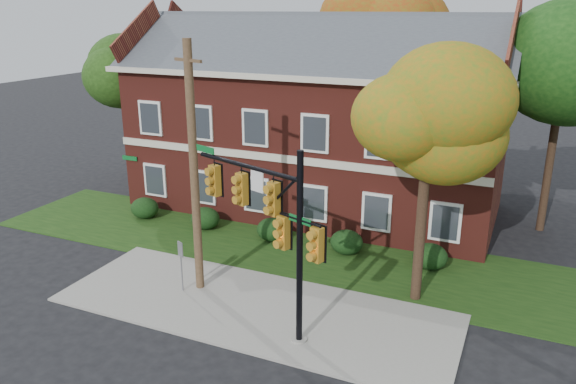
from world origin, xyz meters
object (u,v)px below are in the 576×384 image
at_px(tree_near_right, 436,117).
at_px(tree_right_rear, 575,54).
at_px(traffic_signal, 273,219).
at_px(hedge_right, 347,242).
at_px(hedge_far_right, 430,256).
at_px(hedge_center, 272,230).
at_px(apartment_building, 316,112).
at_px(tree_left_rear, 143,71).
at_px(hedge_left, 205,218).
at_px(utility_pole, 194,170).
at_px(tree_far_rear, 386,28).
at_px(hedge_far_left, 145,208).
at_px(sign_post, 181,258).

bearing_deg(tree_near_right, tree_right_rear, 65.42).
bearing_deg(traffic_signal, tree_near_right, 62.45).
height_order(hedge_right, hedge_far_right, same).
relative_size(hedge_center, hedge_right, 1.00).
height_order(apartment_building, tree_left_rear, apartment_building).
xyz_separation_m(apartment_building, hedge_right, (3.50, -5.25, -4.46)).
relative_size(hedge_left, traffic_signal, 0.23).
height_order(hedge_right, tree_left_rear, tree_left_rear).
bearing_deg(hedge_left, tree_left_rear, 146.41).
bearing_deg(utility_pole, tree_far_rear, 105.02).
height_order(hedge_far_left, traffic_signal, traffic_signal).
relative_size(apartment_building, traffic_signal, 3.03).
bearing_deg(hedge_far_right, sign_post, -144.27).
bearing_deg(hedge_left, hedge_far_left, 180.00).
distance_m(apartment_building, utility_pole, 10.46).
xyz_separation_m(hedge_center, traffic_signal, (3.20, -6.60, 3.32)).
height_order(hedge_far_left, hedge_far_right, same).
distance_m(hedge_center, tree_left_rear, 12.23).
relative_size(apartment_building, hedge_right, 13.43).
distance_m(hedge_far_left, hedge_right, 10.50).
distance_m(apartment_building, tree_right_rear, 11.77).
relative_size(hedge_left, hedge_far_right, 1.00).
distance_m(hedge_far_left, hedge_left, 3.50).
bearing_deg(hedge_far_right, traffic_signal, -119.90).
relative_size(hedge_far_right, traffic_signal, 0.23).
distance_m(hedge_left, hedge_right, 7.00).
relative_size(apartment_building, hedge_far_left, 13.43).
relative_size(apartment_building, hedge_center, 13.43).
height_order(hedge_far_right, tree_left_rear, tree_left_rear).
bearing_deg(apartment_building, hedge_right, -56.33).
xyz_separation_m(hedge_far_right, utility_pole, (-7.50, -5.19, 4.06)).
relative_size(hedge_far_left, hedge_center, 1.00).
bearing_deg(sign_post, hedge_far_right, 59.75).
bearing_deg(hedge_center, hedge_left, 180.00).
bearing_deg(utility_pole, traffic_signal, -0.13).
xyz_separation_m(apartment_building, tree_near_right, (7.22, -8.09, 1.68)).
bearing_deg(hedge_far_left, apartment_building, 36.89).
bearing_deg(tree_left_rear, hedge_center, -23.04).
bearing_deg(apartment_building, hedge_far_left, -143.11).
bearing_deg(hedge_right, hedge_left, 180.00).
bearing_deg(traffic_signal, hedge_far_left, 166.39).
xyz_separation_m(apartment_building, hedge_far_right, (7.00, -5.25, -4.46)).
bearing_deg(tree_near_right, apartment_building, 131.77).
xyz_separation_m(hedge_center, hedge_far_right, (7.00, 0.00, 0.00)).
bearing_deg(sign_post, hedge_far_left, 160.85).
bearing_deg(tree_near_right, utility_pole, -163.05).
xyz_separation_m(apartment_building, sign_post, (-0.92, -10.95, -3.62)).
xyz_separation_m(hedge_far_right, tree_far_rear, (-5.66, 13.09, 8.32)).
distance_m(hedge_far_right, tree_near_right, 6.77).
height_order(tree_far_rear, utility_pole, tree_far_rear).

